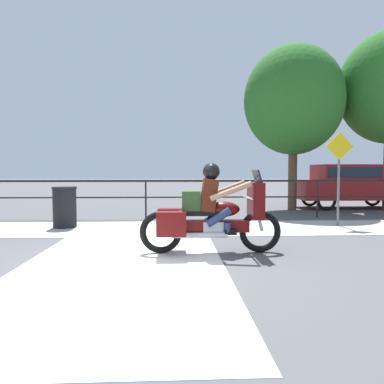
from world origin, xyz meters
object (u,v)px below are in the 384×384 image
parked_car (349,183)px  tree_behind_sign (294,100)px  trash_bin (65,207)px  motorcycle (210,214)px  street_sign (339,168)px

parked_car → tree_behind_sign: size_ratio=0.70×
trash_bin → tree_behind_sign: size_ratio=0.17×
parked_car → trash_bin: 10.16m
motorcycle → street_sign: bearing=42.3°
parked_car → trash_bin: (-9.17, -4.34, -0.42)m
motorcycle → tree_behind_sign: bearing=64.7°
parked_car → street_sign: 4.97m
street_sign → tree_behind_sign: 4.55m
motorcycle → trash_bin: 4.44m
parked_car → tree_behind_sign: (-2.29, -0.47, 2.94)m
trash_bin → tree_behind_sign: bearing=29.3°
trash_bin → street_sign: (6.83, -0.01, 0.97)m
motorcycle → tree_behind_sign: 8.36m
street_sign → motorcycle: bearing=-140.1°
parked_car → trash_bin: bearing=-151.4°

